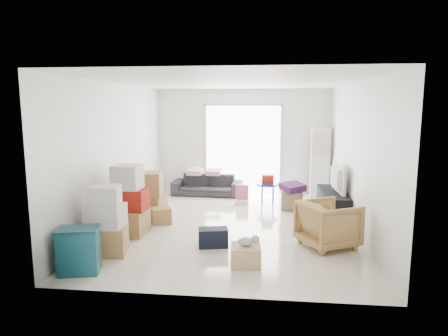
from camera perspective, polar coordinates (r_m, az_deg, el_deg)
room_shell at (r=7.53m, az=1.34°, el=1.87°), size 4.98×6.48×3.18m
sliding_door at (r=10.49m, az=2.72°, el=3.25°), size 2.10×0.04×2.33m
ac_tower at (r=10.28m, az=13.51°, el=0.83°), size 0.45×0.30×1.75m
tv_console at (r=8.58m, az=15.25°, el=-4.97°), size 0.47×1.58×0.53m
television at (r=8.51m, az=15.34°, el=-2.82°), size 0.64×1.03×0.13m
sofa at (r=10.24m, az=-2.43°, el=-1.96°), size 1.79×0.60×0.69m
pillow_left at (r=10.24m, az=-4.20°, el=0.33°), size 0.44×0.37×0.13m
pillow_right at (r=10.16m, az=-1.48°, el=0.27°), size 0.37×0.31×0.12m
armchair at (r=6.71m, az=14.69°, el=-7.47°), size 1.03×1.06×0.82m
storage_bins at (r=5.90m, az=-20.02°, el=-10.98°), size 0.62×0.50×0.63m
box_stack_a at (r=6.42m, az=-16.50°, el=-7.66°), size 0.66×0.58×1.07m
box_stack_b at (r=7.30m, az=-13.51°, el=-5.08°), size 0.70×0.64×1.24m
box_stack_c at (r=8.33m, az=-10.74°, el=-3.85°), size 0.68×0.60×0.94m
loose_box at (r=7.93m, az=-9.01°, el=-6.70°), size 0.49×0.49×0.31m
duffel_bag at (r=6.58m, az=-1.56°, el=-9.89°), size 0.52×0.37×0.30m
ottoman at (r=8.94m, az=9.72°, el=-4.62°), size 0.49×0.49×0.40m
blanket at (r=8.88m, az=9.77°, el=-2.92°), size 0.60×0.60×0.14m
kids_table at (r=9.50m, az=6.27°, el=-2.14°), size 0.52×0.52×0.65m
toy_walker at (r=9.39m, az=2.55°, el=-4.37°), size 0.34×0.30×0.43m
wood_crate at (r=5.87m, az=3.12°, el=-12.35°), size 0.46×0.46×0.29m
plush_bunny at (r=5.80m, az=3.49°, el=-10.36°), size 0.31×0.17×0.16m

